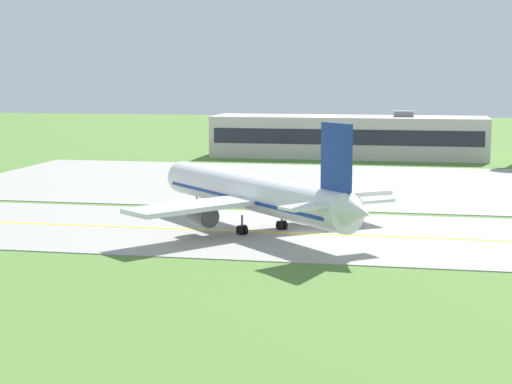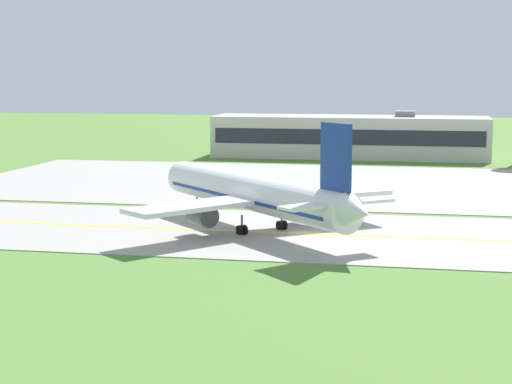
{
  "view_description": "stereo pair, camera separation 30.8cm",
  "coord_description": "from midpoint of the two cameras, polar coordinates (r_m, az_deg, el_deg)",
  "views": [
    {
      "loc": [
        11.78,
        -89.11,
        17.46
      ],
      "look_at": [
        -6.55,
        3.59,
        4.0
      ],
      "focal_mm": 59.06,
      "sensor_mm": 36.0,
      "label": 1
    },
    {
      "loc": [
        12.08,
        -89.05,
        17.46
      ],
      "look_at": [
        -6.55,
        3.59,
        4.0
      ],
      "focal_mm": 59.06,
      "sensor_mm": 36.0,
      "label": 2
    }
  ],
  "objects": [
    {
      "name": "taxiway_centreline",
      "position": [
        91.54,
        3.49,
        -2.84
      ],
      "size": [
        220.0,
        0.6,
        0.01
      ],
      "primitive_type": "cube",
      "color": "yellow",
      "rests_on": "taxiway_strip"
    },
    {
      "name": "airplane_lead",
      "position": [
        93.08,
        -0.17,
        -0.13
      ],
      "size": [
        30.76,
        31.69,
        12.7
      ],
      "color": "white",
      "rests_on": "ground"
    },
    {
      "name": "terminal_building",
      "position": [
        175.38,
        6.24,
        3.74
      ],
      "size": [
        56.11,
        13.61,
        9.7
      ],
      "color": "beige",
      "rests_on": "ground"
    },
    {
      "name": "service_truck_fuel",
      "position": [
        130.82,
        -3.95,
        1.09
      ],
      "size": [
        3.46,
        6.32,
        2.6
      ],
      "color": "red",
      "rests_on": "ground"
    },
    {
      "name": "ground_plane",
      "position": [
        91.56,
        3.49,
        -2.9
      ],
      "size": [
        500.0,
        500.0,
        0.0
      ],
      "primitive_type": "plane",
      "color": "#517A33"
    },
    {
      "name": "apron_pad",
      "position": [
        132.25,
        10.25,
        0.41
      ],
      "size": [
        140.0,
        52.0,
        0.1
      ],
      "primitive_type": "cube",
      "color": "#9E9B93",
      "rests_on": "ground"
    },
    {
      "name": "taxiway_strip",
      "position": [
        91.55,
        3.49,
        -2.87
      ],
      "size": [
        240.0,
        28.0,
        0.1
      ],
      "primitive_type": "cube",
      "color": "#9E9B93",
      "rests_on": "ground"
    }
  ]
}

